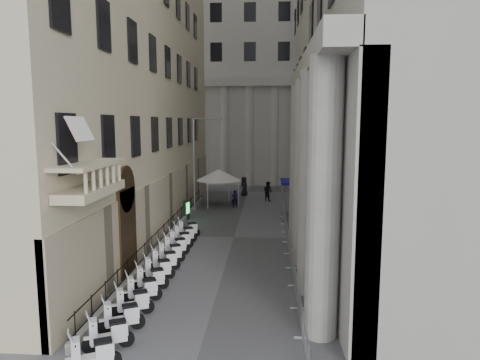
# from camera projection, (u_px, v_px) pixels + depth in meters

# --- Properties ---
(far_building) EXTENTS (22.00, 10.00, 30.00)m
(far_building) POSITION_uv_depth(u_px,v_px,m) (251.00, 66.00, 55.51)
(far_building) COLOR beige
(far_building) RESTS_ON ground
(iron_fence) EXTENTS (0.30, 28.00, 1.40)m
(iron_fence) POSITION_uv_depth(u_px,v_px,m) (167.00, 241.00, 28.16)
(iron_fence) COLOR black
(iron_fence) RESTS_ON ground
(blue_awning) EXTENTS (1.60, 3.00, 3.00)m
(blue_awning) POSITION_uv_depth(u_px,v_px,m) (290.00, 216.00, 35.52)
(blue_awning) COLOR navy
(blue_awning) RESTS_ON ground
(flag) EXTENTS (1.00, 1.40, 8.20)m
(flag) POSITION_uv_depth(u_px,v_px,m) (91.00, 341.00, 15.29)
(flag) COLOR #9E0C11
(flag) RESTS_ON ground
(scooter_1) EXTENTS (1.51, 1.10, 1.50)m
(scooter_1) POSITION_uv_depth(u_px,v_px,m) (109.00, 350.00, 14.70)
(scooter_1) COLOR white
(scooter_1) RESTS_ON ground
(scooter_2) EXTENTS (1.51, 1.10, 1.50)m
(scooter_2) POSITION_uv_depth(u_px,v_px,m) (122.00, 331.00, 16.00)
(scooter_2) COLOR white
(scooter_2) RESTS_ON ground
(scooter_3) EXTENTS (1.51, 1.10, 1.50)m
(scooter_3) POSITION_uv_depth(u_px,v_px,m) (133.00, 316.00, 17.29)
(scooter_3) COLOR white
(scooter_3) RESTS_ON ground
(scooter_4) EXTENTS (1.51, 1.10, 1.50)m
(scooter_4) POSITION_uv_depth(u_px,v_px,m) (143.00, 302.00, 18.59)
(scooter_4) COLOR white
(scooter_4) RESTS_ON ground
(scooter_5) EXTENTS (1.51, 1.10, 1.50)m
(scooter_5) POSITION_uv_depth(u_px,v_px,m) (151.00, 290.00, 19.89)
(scooter_5) COLOR white
(scooter_5) RESTS_ON ground
(scooter_6) EXTENTS (1.51, 1.10, 1.50)m
(scooter_6) POSITION_uv_depth(u_px,v_px,m) (158.00, 280.00, 21.18)
(scooter_6) COLOR white
(scooter_6) RESTS_ON ground
(scooter_7) EXTENTS (1.51, 1.10, 1.50)m
(scooter_7) POSITION_uv_depth(u_px,v_px,m) (165.00, 271.00, 22.48)
(scooter_7) COLOR white
(scooter_7) RESTS_ON ground
(scooter_8) EXTENTS (1.51, 1.10, 1.50)m
(scooter_8) POSITION_uv_depth(u_px,v_px,m) (170.00, 263.00, 23.78)
(scooter_8) COLOR white
(scooter_8) RESTS_ON ground
(scooter_9) EXTENTS (1.51, 1.10, 1.50)m
(scooter_9) POSITION_uv_depth(u_px,v_px,m) (175.00, 255.00, 25.08)
(scooter_9) COLOR white
(scooter_9) RESTS_ON ground
(scooter_10) EXTENTS (1.51, 1.10, 1.50)m
(scooter_10) POSITION_uv_depth(u_px,v_px,m) (180.00, 249.00, 26.37)
(scooter_10) COLOR white
(scooter_10) RESTS_ON ground
(scooter_11) EXTENTS (1.51, 1.10, 1.50)m
(scooter_11) POSITION_uv_depth(u_px,v_px,m) (184.00, 243.00, 27.67)
(scooter_11) COLOR white
(scooter_11) RESTS_ON ground
(scooter_12) EXTENTS (1.51, 1.10, 1.50)m
(scooter_12) POSITION_uv_depth(u_px,v_px,m) (188.00, 238.00, 28.97)
(scooter_12) COLOR white
(scooter_12) RESTS_ON ground
(barrier_0) EXTENTS (0.60, 2.40, 1.10)m
(barrier_0) POSITION_uv_depth(u_px,v_px,m) (305.00, 357.00, 14.22)
(barrier_0) COLOR #B1B3B9
(barrier_0) RESTS_ON ground
(barrier_1) EXTENTS (0.60, 2.40, 1.10)m
(barrier_1) POSITION_uv_depth(u_px,v_px,m) (300.00, 323.00, 16.70)
(barrier_1) COLOR #B1B3B9
(barrier_1) RESTS_ON ground
(barrier_2) EXTENTS (0.60, 2.40, 1.10)m
(barrier_2) POSITION_uv_depth(u_px,v_px,m) (296.00, 297.00, 19.17)
(barrier_2) COLOR #B1B3B9
(barrier_2) RESTS_ON ground
(barrier_3) EXTENTS (0.60, 2.40, 1.10)m
(barrier_3) POSITION_uv_depth(u_px,v_px,m) (293.00, 277.00, 21.64)
(barrier_3) COLOR #B1B3B9
(barrier_3) RESTS_ON ground
(barrier_4) EXTENTS (0.60, 2.40, 1.10)m
(barrier_4) POSITION_uv_depth(u_px,v_px,m) (290.00, 261.00, 24.11)
(barrier_4) COLOR #B1B3B9
(barrier_4) RESTS_ON ground
(barrier_5) EXTENTS (0.60, 2.40, 1.10)m
(barrier_5) POSITION_uv_depth(u_px,v_px,m) (288.00, 248.00, 26.58)
(barrier_5) COLOR #B1B3B9
(barrier_5) RESTS_ON ground
(barrier_6) EXTENTS (0.60, 2.40, 1.10)m
(barrier_6) POSITION_uv_depth(u_px,v_px,m) (286.00, 237.00, 29.05)
(barrier_6) COLOR #B1B3B9
(barrier_6) RESTS_ON ground
(barrier_7) EXTENTS (0.60, 2.40, 1.10)m
(barrier_7) POSITION_uv_depth(u_px,v_px,m) (285.00, 228.00, 31.53)
(barrier_7) COLOR #B1B3B9
(barrier_7) RESTS_ON ground
(barrier_8) EXTENTS (0.60, 2.40, 1.10)m
(barrier_8) POSITION_uv_depth(u_px,v_px,m) (284.00, 220.00, 34.00)
(barrier_8) COLOR #B1B3B9
(barrier_8) RESTS_ON ground
(barrier_9) EXTENTS (0.60, 2.40, 1.10)m
(barrier_9) POSITION_uv_depth(u_px,v_px,m) (283.00, 214.00, 36.47)
(barrier_9) COLOR #B1B3B9
(barrier_9) RESTS_ON ground
(security_tent) EXTENTS (4.18, 4.18, 3.40)m
(security_tent) POSITION_uv_depth(u_px,v_px,m) (225.00, 176.00, 39.47)
(security_tent) COLOR white
(security_tent) RESTS_ON ground
(street_lamp) EXTENTS (2.62, 0.68, 8.10)m
(street_lamp) POSITION_uv_depth(u_px,v_px,m) (197.00, 157.00, 36.75)
(street_lamp) COLOR #999CA2
(street_lamp) RESTS_ON ground
(info_kiosk) EXTENTS (0.40, 0.78, 1.59)m
(info_kiosk) POSITION_uv_depth(u_px,v_px,m) (187.00, 210.00, 34.12)
(info_kiosk) COLOR black
(info_kiosk) RESTS_ON ground
(pedestrian_a) EXTENTS (0.65, 0.51, 1.59)m
(pedestrian_a) POSITION_uv_depth(u_px,v_px,m) (235.00, 199.00, 39.18)
(pedestrian_a) COLOR #0F0E38
(pedestrian_a) RESTS_ON ground
(pedestrian_b) EXTENTS (1.20, 1.18, 1.96)m
(pedestrian_b) POSITION_uv_depth(u_px,v_px,m) (268.00, 191.00, 42.20)
(pedestrian_b) COLOR black
(pedestrian_b) RESTS_ON ground
(pedestrian_c) EXTENTS (1.16, 1.15, 2.02)m
(pedestrian_c) POSITION_uv_depth(u_px,v_px,m) (244.00, 186.00, 45.31)
(pedestrian_c) COLOR black
(pedestrian_c) RESTS_ON ground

